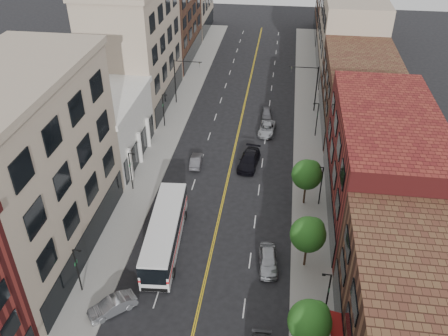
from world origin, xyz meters
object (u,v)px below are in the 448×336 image
at_px(car_lane_behind, 196,161).
at_px(car_angle_b, 112,306).
at_px(car_lane_a, 249,160).
at_px(city_bus, 165,231).
at_px(car_lane_c, 267,114).
at_px(car_parked_far, 268,260).
at_px(car_lane_b, 267,129).

bearing_deg(car_lane_behind, car_angle_b, 79.67).
xyz_separation_m(car_lane_behind, car_lane_a, (6.80, 0.75, 0.18)).
bearing_deg(car_lane_behind, city_bus, 85.45).
distance_m(car_lane_behind, car_lane_a, 6.85).
relative_size(car_angle_b, car_lane_a, 0.76).
height_order(car_lane_a, car_lane_c, car_lane_a).
xyz_separation_m(city_bus, car_lane_a, (7.09, 16.17, -1.11)).
relative_size(city_bus, car_parked_far, 2.85).
bearing_deg(car_parked_far, car_lane_b, 88.43).
distance_m(car_angle_b, car_parked_far, 15.12).
distance_m(car_parked_far, car_lane_behind, 19.81).
bearing_deg(car_lane_a, city_bus, -106.85).
bearing_deg(car_parked_far, car_lane_a, 95.86).
height_order(city_bus, car_parked_far, city_bus).
distance_m(car_angle_b, car_lane_a, 26.89).
height_order(car_angle_b, car_lane_behind, car_angle_b).
relative_size(car_angle_b, car_lane_behind, 1.11).
relative_size(city_bus, car_lane_c, 3.41).
bearing_deg(car_angle_b, car_lane_b, 119.74).
relative_size(car_lane_behind, car_lane_b, 0.80).
distance_m(car_angle_b, car_lane_behind, 24.49).
xyz_separation_m(car_parked_far, car_lane_b, (-1.71, 26.65, -0.11)).
xyz_separation_m(car_parked_far, car_lane_a, (-3.47, 17.68, 0.04)).
height_order(city_bus, car_lane_behind, city_bus).
distance_m(car_lane_a, car_lane_b, 9.14).
relative_size(city_bus, car_lane_behind, 3.39).
bearing_deg(car_angle_b, car_parked_far, 77.61).
xyz_separation_m(car_lane_behind, car_lane_c, (8.24, 14.52, 0.02)).
relative_size(car_lane_a, car_lane_b, 1.17).
xyz_separation_m(car_angle_b, car_lane_a, (9.73, 25.07, 0.11)).
bearing_deg(car_lane_b, car_lane_c, 98.63).
relative_size(car_lane_behind, car_lane_a, 0.68).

